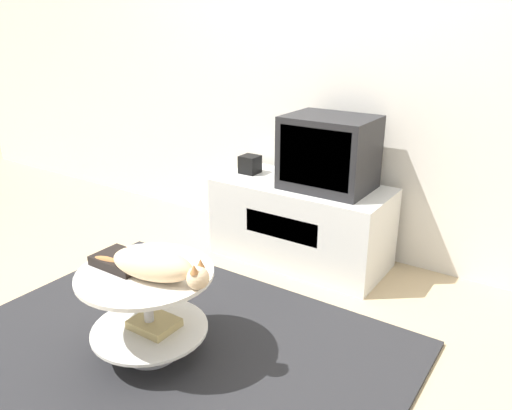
{
  "coord_description": "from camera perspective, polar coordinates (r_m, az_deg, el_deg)",
  "views": [
    {
      "loc": [
        1.42,
        -1.39,
        1.47
      ],
      "look_at": [
        0.09,
        0.58,
        0.59
      ],
      "focal_mm": 35.0,
      "sensor_mm": 36.0,
      "label": 1
    }
  ],
  "objects": [
    {
      "name": "rug",
      "position": [
        2.46,
        -9.69,
        -16.32
      ],
      "size": [
        2.08,
        1.58,
        0.02
      ],
      "color": "#28282B",
      "rests_on": "ground_plane"
    },
    {
      "name": "wall_back",
      "position": [
        3.27,
        8.69,
        17.19
      ],
      "size": [
        8.0,
        0.05,
        2.6
      ],
      "color": "silver",
      "rests_on": "ground_plane"
    },
    {
      "name": "tv_stand",
      "position": [
        3.2,
        5.16,
        -1.98
      ],
      "size": [
        1.1,
        0.5,
        0.52
      ],
      "color": "silver",
      "rests_on": "ground_plane"
    },
    {
      "name": "speaker",
      "position": [
        3.31,
        -0.7,
        4.67
      ],
      "size": [
        0.12,
        0.12,
        0.12
      ],
      "color": "black",
      "rests_on": "tv_stand"
    },
    {
      "name": "coffee_table",
      "position": [
        2.31,
        -12.22,
        -10.84
      ],
      "size": [
        0.6,
        0.6,
        0.42
      ],
      "color": "#B2B2B7",
      "rests_on": "rug"
    },
    {
      "name": "cat",
      "position": [
        2.14,
        -11.41,
        -6.76
      ],
      "size": [
        0.57,
        0.24,
        0.13
      ],
      "rotation": [
        0.0,
        0.0,
        0.19
      ],
      "color": "beige",
      "rests_on": "coffee_table"
    },
    {
      "name": "dvd_box",
      "position": [
        2.31,
        -15.16,
        -6.15
      ],
      "size": [
        0.24,
        0.17,
        0.04
      ],
      "color": "black",
      "rests_on": "coffee_table"
    },
    {
      "name": "ground_plane",
      "position": [
        2.47,
        -9.68,
        -16.51
      ],
      "size": [
        12.0,
        12.0,
        0.0
      ],
      "primitive_type": "plane",
      "color": "tan"
    },
    {
      "name": "tv",
      "position": [
        3.0,
        8.35,
        5.94
      ],
      "size": [
        0.51,
        0.4,
        0.43
      ],
      "color": "#232326",
      "rests_on": "tv_stand"
    }
  ]
}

